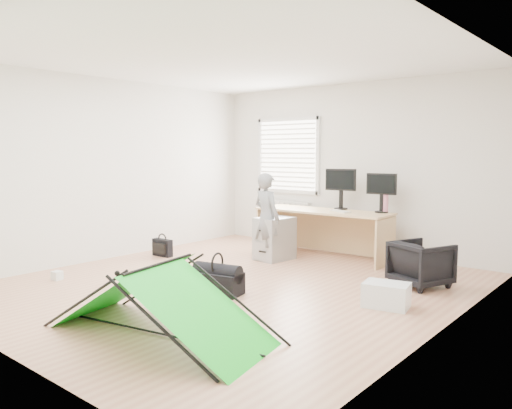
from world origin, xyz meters
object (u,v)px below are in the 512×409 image
Objects in this scene: storage_crate at (386,295)px; kite at (160,300)px; monitor_right at (382,198)px; monitor_left at (341,194)px; duffel_bag at (217,283)px; person at (267,217)px; filing_cabinet at (275,238)px; thermos at (386,204)px; desk at (322,233)px; office_chair at (421,264)px; laptop_bag at (162,248)px.

kite is at bearing -119.82° from storage_crate.
monitor_right is at bearing 117.34° from storage_crate.
storage_crate is at bearing -60.78° from monitor_left.
person is at bearing 97.84° from duffel_bag.
filing_cabinet is 0.38m from person.
filing_cabinet is 2.35× the size of thermos.
monitor_left reaches higher than desk.
office_chair is at bearing 34.69° from duffel_bag.
filing_cabinet reaches higher than office_chair.
thermos is 0.21× the size of person.
monitor_left is 0.69m from monitor_right.
kite is 3.43m from laptop_bag.
storage_crate is at bearing -5.49° from laptop_bag.
person is at bearing 23.96° from laptop_bag.
desk reaches higher than duffel_bag.
desk is at bearing 89.15° from kite.
desk is 2.49m from laptop_bag.
laptop_bag is (-2.81, -1.87, -0.72)m from thermos.
duffel_bag is at bearing -104.11° from thermos.
storage_crate is 1.28× the size of laptop_bag.
monitor_left is 2.90m from laptop_bag.
filing_cabinet is 1.76m from laptop_bag.
thermos is 0.76× the size of laptop_bag.
monitor_left reaches higher than duffel_bag.
thermos reaches higher than duffel_bag.
laptop_bag is (-1.48, -0.93, -0.19)m from filing_cabinet.
desk is 2.53m from duffel_bag.
thermos reaches higher than storage_crate.
monitor_right is at bearing 30.96° from laptop_bag.
kite is at bearing -63.75° from filing_cabinet.
thermos is at bearing 12.42° from monitor_right.
laptop_bag is at bearing -146.26° from thermos.
person is 3.68× the size of laptop_bag.
monitor_left is at bearing 172.24° from monitor_right.
thermos is (1.32, 0.95, 0.54)m from filing_cabinet.
office_chair is at bearing 58.18° from kite.
filing_cabinet is 1.12× the size of duffel_bag.
filing_cabinet is 0.49× the size of person.
laptop_bag is (-2.63, 2.20, -0.19)m from kite.
person reaches higher than office_chair.
duffel_bag is at bearing -155.47° from storage_crate.
kite is (1.16, -2.95, -0.33)m from person.
person reaches higher than duffel_bag.
duffel_bag is (0.63, -1.69, -0.53)m from person.
kite is at bearing -93.40° from monitor_left.
person is at bearing -139.87° from thermos.
filing_cabinet is at bearing -83.57° from person.
monitor_left is 2.08m from office_chair.
monitor_left is 0.80× the size of office_chair.
filing_cabinet is at bearing -144.43° from thermos.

